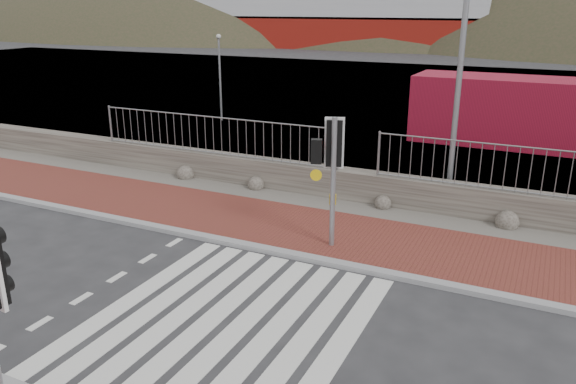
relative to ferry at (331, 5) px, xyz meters
The scene contains 14 objects.
ground 72.44m from the ferry, 70.05° to the right, with size 220.00×220.00×0.00m, color #28282B.
sidewalk_far 68.23m from the ferry, 68.75° to the right, with size 40.00×3.00×0.08m, color maroon.
kerb_far 69.63m from the ferry, 69.20° to the right, with size 40.00×0.25×0.12m, color gray.
zebra_crossing 72.43m from the ferry, 70.05° to the right, with size 4.62×5.60×0.01m.
gravel_strip 66.38m from the ferry, 68.13° to the right, with size 40.00×1.50×0.06m, color #59544C.
stone_wall 65.61m from the ferry, 67.86° to the right, with size 40.00×0.60×0.90m, color #4A443C.
railing 65.66m from the ferry, 67.91° to the right, with size 18.07×0.07×1.22m.
quay 47.29m from the ferry, 58.36° to the right, with size 120.00×40.00×0.50m, color #4C4C4F.
water 25.72m from the ferry, 11.47° to the right, with size 220.00×50.00×0.05m, color #3F4C54.
ferry is the anchor object (origin of this frame).
hills_backdrop 46.83m from the ferry, 32.50° to the left, with size 254.00×90.00×100.00m.
traffic_signal_far 68.88m from the ferry, 68.58° to the right, with size 0.76×0.45×3.10m.
streetlight 65.66m from the ferry, 65.51° to the right, with size 1.81×0.80×8.87m.
shipping_container 58.15m from the ferry, 61.93° to the right, with size 6.46×2.69×2.69m, color maroon.
Camera 1 is at (4.81, -7.51, 5.43)m, focal length 35.00 mm.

